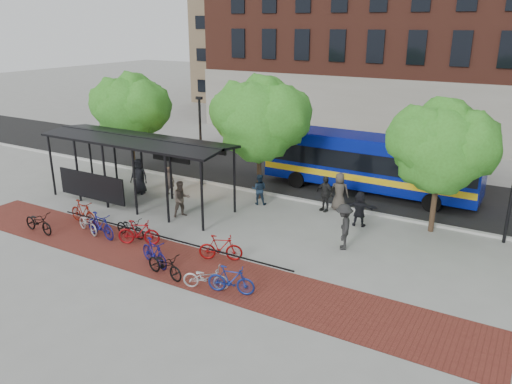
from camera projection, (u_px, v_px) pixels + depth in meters
The scene contains 30 objects.
ground at pixel (280, 230), 22.85m from camera, with size 160.00×160.00×0.00m, color #9E9E99.
asphalt_street at pixel (343, 183), 29.40m from camera, with size 160.00×8.00×0.01m, color black.
curb at pixel (315, 203), 26.10m from camera, with size 160.00×0.25×0.12m, color #B7B7B2.
brick_strip at pixel (177, 263), 19.70m from camera, with size 24.00×3.00×0.01m, color maroon.
bike_rack_rail at pixel (166, 247), 21.06m from camera, with size 12.00×0.05×0.95m, color black.
bus_shelter at pixel (135, 147), 25.35m from camera, with size 10.60×3.07×3.60m.
tree_a at pixel (131, 106), 29.87m from camera, with size 4.90×4.00×6.18m.
tree_b at pixel (261, 116), 25.53m from camera, with size 5.15×4.20×6.47m.
tree_c at pixel (443, 144), 21.39m from camera, with size 4.66×3.80×5.92m.
lamp_post_left at pixel (201, 139), 28.23m from camera, with size 0.35×0.20×5.12m.
bus at pixel (369, 161), 27.30m from camera, with size 11.78×2.93×3.17m.
bike_0 at pixel (38, 222), 22.41m from camera, with size 0.65×1.87×0.98m, color black.
bike_1 at pixel (83, 212), 23.41m from camera, with size 0.52×1.85×1.11m, color maroon.
bike_2 at pixel (88, 223), 22.41m from camera, with size 0.60×1.73×0.91m, color #B1B2B4.
bike_3 at pixel (100, 225), 21.88m from camera, with size 0.53×1.87×1.12m, color navy.
bike_4 at pixel (130, 227), 21.99m from camera, with size 0.58×1.68×0.88m, color black.
bike_5 at pixel (139, 232), 21.17m from camera, with size 0.51×1.82×1.09m, color maroon.
bike_7 at pixel (154, 252), 19.36m from camera, with size 0.50×1.78×1.07m, color navy.
bike_8 at pixel (165, 265), 18.50m from camera, with size 0.64×1.82×0.96m, color black.
bike_9 at pixel (221, 248), 19.78m from camera, with size 0.50×1.77×1.06m, color #9A0E0E.
bike_10 at pixel (206, 277), 17.66m from camera, with size 0.59×1.68×0.88m, color #BCBBBE.
bike_11 at pixel (231, 280), 17.33m from camera, with size 0.49×1.73×1.04m, color navy.
pedestrian_0 at pixel (139, 176), 27.41m from camera, with size 0.96×0.63×1.97m, color black.
pedestrian_1 at pixel (170, 181), 27.25m from camera, with size 0.59×0.38×1.61m, color #413834.
pedestrian_2 at pixel (259, 189), 25.82m from camera, with size 0.79×0.61×1.62m, color #1D2F44.
pedestrian_4 at pixel (325, 194), 24.87m from camera, with size 1.06×0.44×1.81m, color #252525.
pedestrian_5 at pixel (360, 209), 23.03m from camera, with size 1.56×0.50×1.68m, color black.
pedestrian_6 at pixel (339, 192), 25.00m from camera, with size 0.94×0.61×1.92m, color #484139.
pedestrian_8 at pixel (181, 199), 24.13m from camera, with size 0.87×0.68×1.80m, color #51453C.
pedestrian_9 at pixel (344, 227), 20.64m from camera, with size 1.27×0.73×1.97m, color #242424.
Camera 1 is at (9.60, -18.78, 9.01)m, focal length 35.00 mm.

